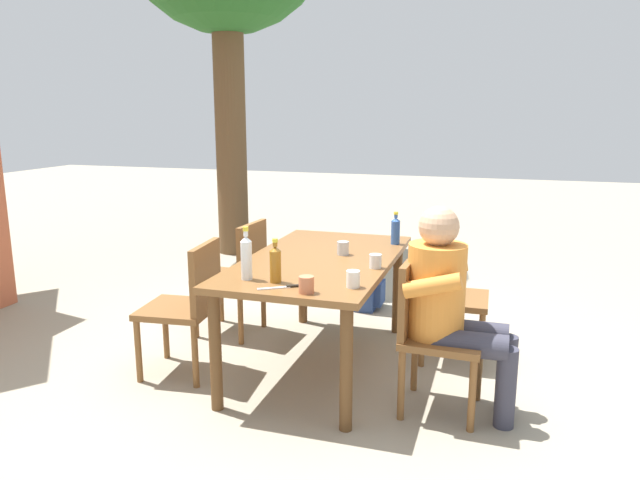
# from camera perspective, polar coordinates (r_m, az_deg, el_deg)

# --- Properties ---
(ground_plane) EXTENTS (24.00, 24.00, 0.00)m
(ground_plane) POSITION_cam_1_polar(r_m,az_deg,el_deg) (4.11, 0.00, -11.84)
(ground_plane) COLOR gray
(dining_table) EXTENTS (1.67, 0.92, 0.74)m
(dining_table) POSITION_cam_1_polar(r_m,az_deg,el_deg) (3.89, 0.00, -2.99)
(dining_table) COLOR brown
(dining_table) RESTS_ON ground_plane
(chair_near_left) EXTENTS (0.46, 0.46, 0.87)m
(chair_near_left) POSITION_cam_1_polar(r_m,az_deg,el_deg) (3.44, 10.41, -8.19)
(chair_near_left) COLOR brown
(chair_near_left) RESTS_ON ground_plane
(chair_near_right) EXTENTS (0.45, 0.45, 0.87)m
(chair_near_right) POSITION_cam_1_polar(r_m,az_deg,el_deg) (4.14, 11.71, -4.67)
(chair_near_right) COLOR brown
(chair_near_right) RESTS_ON ground_plane
(chair_far_right) EXTENTS (0.46, 0.46, 0.87)m
(chair_far_right) POSITION_cam_1_polar(r_m,az_deg,el_deg) (4.53, -7.81, -3.05)
(chair_far_right) COLOR brown
(chair_far_right) RESTS_ON ground_plane
(chair_far_left) EXTENTS (0.48, 0.48, 0.87)m
(chair_far_left) POSITION_cam_1_polar(r_m,az_deg,el_deg) (3.91, -12.43, -5.76)
(chair_far_left) COLOR brown
(chair_far_left) RESTS_ON ground_plane
(person_in_white_shirt) EXTENTS (0.47, 0.61, 1.18)m
(person_in_white_shirt) POSITION_cam_1_polar(r_m,az_deg,el_deg) (3.37, 12.36, -5.70)
(person_in_white_shirt) COLOR orange
(person_in_white_shirt) RESTS_ON ground_plane
(bottle_blue) EXTENTS (0.06, 0.06, 0.23)m
(bottle_blue) POSITION_cam_1_polar(r_m,az_deg,el_deg) (4.28, 7.25, 0.93)
(bottle_blue) COLOR #2D56A3
(bottle_blue) RESTS_ON dining_table
(bottle_amber) EXTENTS (0.06, 0.06, 0.25)m
(bottle_amber) POSITION_cam_1_polar(r_m,az_deg,el_deg) (3.31, -4.29, -2.26)
(bottle_amber) COLOR #996019
(bottle_amber) RESTS_ON dining_table
(bottle_clear) EXTENTS (0.06, 0.06, 0.30)m
(bottle_clear) POSITION_cam_1_polar(r_m,az_deg,el_deg) (3.38, -7.07, -1.60)
(bottle_clear) COLOR white
(bottle_clear) RESTS_ON dining_table
(cup_glass) EXTENTS (0.07, 0.07, 0.09)m
(cup_glass) POSITION_cam_1_polar(r_m,az_deg,el_deg) (3.63, 5.33, -2.03)
(cup_glass) COLOR silver
(cup_glass) RESTS_ON dining_table
(cup_white) EXTENTS (0.07, 0.07, 0.09)m
(cup_white) POSITION_cam_1_polar(r_m,az_deg,el_deg) (3.23, 3.19, -3.76)
(cup_white) COLOR white
(cup_white) RESTS_ON dining_table
(cup_steel) EXTENTS (0.08, 0.08, 0.09)m
(cup_steel) POSITION_cam_1_polar(r_m,az_deg,el_deg) (3.95, 2.21, -0.78)
(cup_steel) COLOR #B2B7BC
(cup_steel) RESTS_ON dining_table
(cup_terracotta) EXTENTS (0.08, 0.08, 0.09)m
(cup_terracotta) POSITION_cam_1_polar(r_m,az_deg,el_deg) (3.13, -1.32, -4.29)
(cup_terracotta) COLOR #BC6B47
(cup_terracotta) RESTS_ON dining_table
(table_knife) EXTENTS (0.15, 0.21, 0.01)m
(table_knife) POSITION_cam_1_polar(r_m,az_deg,el_deg) (3.23, -3.60, -4.53)
(table_knife) COLOR silver
(table_knife) RESTS_ON dining_table
(backpack_by_near_side) EXTENTS (0.30, 0.24, 0.45)m
(backpack_by_near_side) POSITION_cam_1_polar(r_m,az_deg,el_deg) (5.16, 4.57, -4.17)
(backpack_by_near_side) COLOR #2D4784
(backpack_by_near_side) RESTS_ON ground_plane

